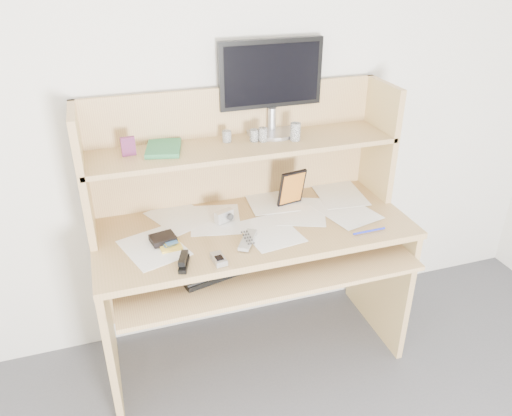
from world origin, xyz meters
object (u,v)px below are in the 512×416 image
object	(u,v)px
tv_remote	(248,240)
desk	(248,227)
keyboard	(231,262)
monitor	(271,84)
game_case	(292,188)

from	to	relation	value
tv_remote	desk	bearing A→B (deg)	103.53
desk	tv_remote	distance (m)	0.23
keyboard	monitor	xyz separation A→B (m)	(0.31, 0.40, 0.64)
tv_remote	monitor	size ratio (longest dim) A/B	0.33
keyboard	desk	bearing A→B (deg)	42.56
desk	keyboard	distance (m)	0.25
monitor	game_case	bearing A→B (deg)	-71.21
game_case	monitor	world-z (taller)	monitor
desk	game_case	world-z (taller)	desk
keyboard	tv_remote	bearing A→B (deg)	-17.50
monitor	keyboard	bearing A→B (deg)	-128.55
tv_remote	game_case	xyz separation A→B (m)	(0.29, 0.25, 0.08)
tv_remote	game_case	size ratio (longest dim) A/B	0.87
game_case	keyboard	bearing A→B (deg)	-156.85
game_case	monitor	distance (m)	0.48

